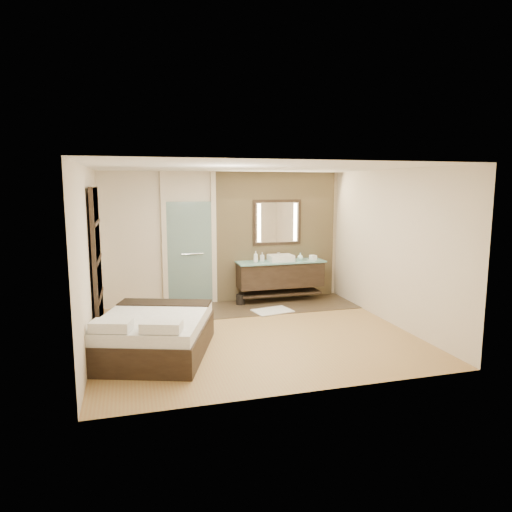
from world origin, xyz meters
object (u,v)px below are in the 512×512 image
object	(u,v)px
waste_bin	(240,300)
bed	(153,334)
mirror_unit	(277,222)
vanity	(280,274)

from	to	relation	value
waste_bin	bed	bearing A→B (deg)	-128.51
mirror_unit	bed	world-z (taller)	mirror_unit
mirror_unit	bed	distance (m)	4.04
waste_bin	vanity	bearing A→B (deg)	4.42
vanity	mirror_unit	xyz separation A→B (m)	(0.00, 0.24, 1.07)
vanity	mirror_unit	size ratio (longest dim) A/B	1.75
waste_bin	mirror_unit	bearing A→B (deg)	19.22
vanity	waste_bin	xyz separation A→B (m)	(-0.88, -0.07, -0.47)
vanity	bed	world-z (taller)	vanity
bed	mirror_unit	bearing A→B (deg)	62.63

